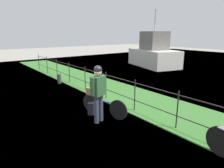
{
  "coord_description": "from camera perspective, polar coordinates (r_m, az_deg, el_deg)",
  "views": [
    {
      "loc": [
        5.31,
        -2.43,
        2.55
      ],
      "look_at": [
        0.26,
        1.46,
        0.9
      ],
      "focal_mm": 31.7,
      "sensor_mm": 36.0,
      "label": 1
    }
  ],
  "objects": [
    {
      "name": "mooring_bollard",
      "position": [
        10.6,
        -14.99,
        1.45
      ],
      "size": [
        0.2,
        0.2,
        0.49
      ],
      "primitive_type": "cylinder",
      "color": "#38383D",
      "rests_on": "ground"
    },
    {
      "name": "grass_strip",
      "position": [
        7.93,
        7.05,
        -4.25
      ],
      "size": [
        27.0,
        2.4,
        0.03
      ],
      "primitive_type": "cube",
      "color": "#38702D",
      "rests_on": "ground"
    },
    {
      "name": "ground_plane",
      "position": [
        6.37,
        -12.05,
        -9.42
      ],
      "size": [
        60.0,
        60.0,
        0.0
      ],
      "primitive_type": "plane",
      "color": "gray"
    },
    {
      "name": "backpack_on_paving",
      "position": [
        6.47,
        -5.91,
        -6.88
      ],
      "size": [
        0.32,
        0.33,
        0.4
      ],
      "primitive_type": "cube",
      "rotation": [
        0.0,
        0.0,
        5.42
      ],
      "color": "black",
      "rests_on": "ground"
    },
    {
      "name": "cyclist_person",
      "position": [
        5.63,
        -3.99,
        -1.48
      ],
      "size": [
        0.37,
        0.52,
        1.68
      ],
      "color": "#383D51",
      "rests_on": "ground"
    },
    {
      "name": "bicycle_main",
      "position": [
        6.28,
        -2.53,
        -6.21
      ],
      "size": [
        1.64,
        0.56,
        0.62
      ],
      "color": "black",
      "rests_on": "ground"
    },
    {
      "name": "wooden_crate",
      "position": [
        6.39,
        -5.45,
        -2.06
      ],
      "size": [
        0.45,
        0.38,
        0.23
      ],
      "primitive_type": "cube",
      "rotation": [
        0.0,
        0.0,
        0.31
      ],
      "color": "olive",
      "rests_on": "bicycle_main"
    },
    {
      "name": "iron_fence",
      "position": [
        7.17,
        2.06,
        -1.1
      ],
      "size": [
        18.04,
        0.04,
        1.07
      ],
      "color": "#28231E",
      "rests_on": "ground"
    },
    {
      "name": "terrier_dog",
      "position": [
        6.32,
        -5.32,
        -0.43
      ],
      "size": [
        0.32,
        0.22,
        0.18
      ],
      "color": "#4C3D2D",
      "rests_on": "wooden_crate"
    },
    {
      "name": "moored_boat_near",
      "position": [
        15.9,
        11.9,
        8.54
      ],
      "size": [
        4.71,
        3.26,
        4.27
      ],
      "color": "silver",
      "rests_on": "ground"
    }
  ]
}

